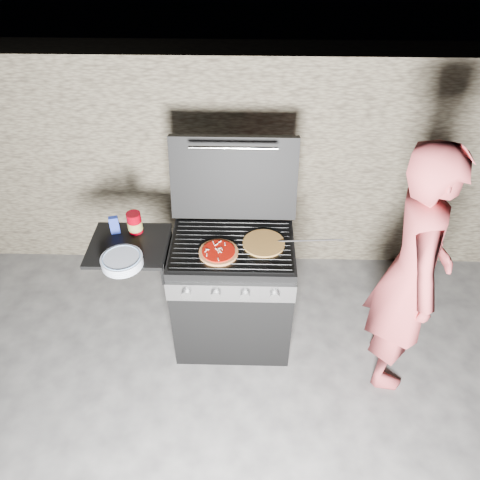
{
  "coord_description": "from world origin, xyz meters",
  "views": [
    {
      "loc": [
        0.11,
        -2.26,
        2.86
      ],
      "look_at": [
        0.05,
        0.0,
        0.95
      ],
      "focal_mm": 35.0,
      "sensor_mm": 36.0,
      "label": 1
    }
  ],
  "objects_px": {
    "gas_grill": "(197,293)",
    "pizza_topped": "(219,252)",
    "sauce_jar": "(135,222)",
    "person": "(411,274)"
  },
  "relations": [
    {
      "from": "person",
      "to": "sauce_jar",
      "type": "bearing_deg",
      "value": 84.74
    },
    {
      "from": "pizza_topped",
      "to": "person",
      "type": "bearing_deg",
      "value": -6.42
    },
    {
      "from": "sauce_jar",
      "to": "person",
      "type": "height_order",
      "value": "person"
    },
    {
      "from": "pizza_topped",
      "to": "person",
      "type": "xyz_separation_m",
      "value": [
        1.17,
        -0.13,
        -0.04
      ]
    },
    {
      "from": "gas_grill",
      "to": "sauce_jar",
      "type": "xyz_separation_m",
      "value": [
        -0.39,
        0.13,
        0.52
      ]
    },
    {
      "from": "pizza_topped",
      "to": "sauce_jar",
      "type": "bearing_deg",
      "value": 158.9
    },
    {
      "from": "gas_grill",
      "to": "pizza_topped",
      "type": "xyz_separation_m",
      "value": [
        0.17,
        -0.09,
        0.47
      ]
    },
    {
      "from": "sauce_jar",
      "to": "person",
      "type": "relative_size",
      "value": 0.08
    },
    {
      "from": "pizza_topped",
      "to": "person",
      "type": "distance_m",
      "value": 1.17
    },
    {
      "from": "sauce_jar",
      "to": "person",
      "type": "distance_m",
      "value": 1.77
    }
  ]
}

